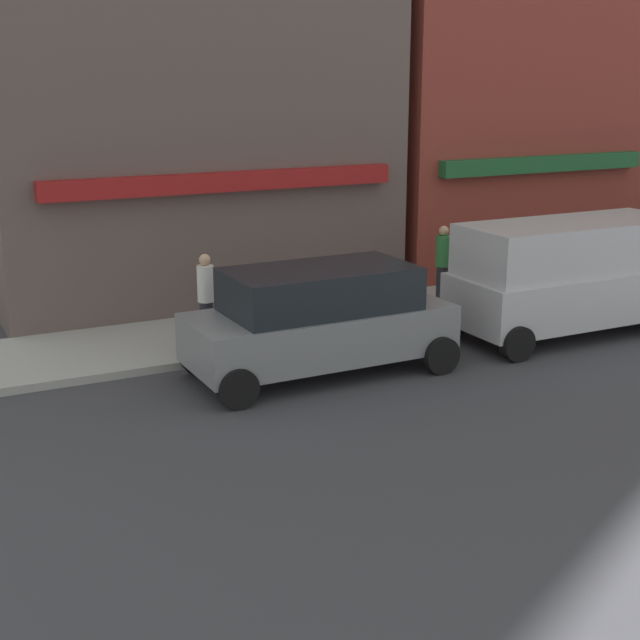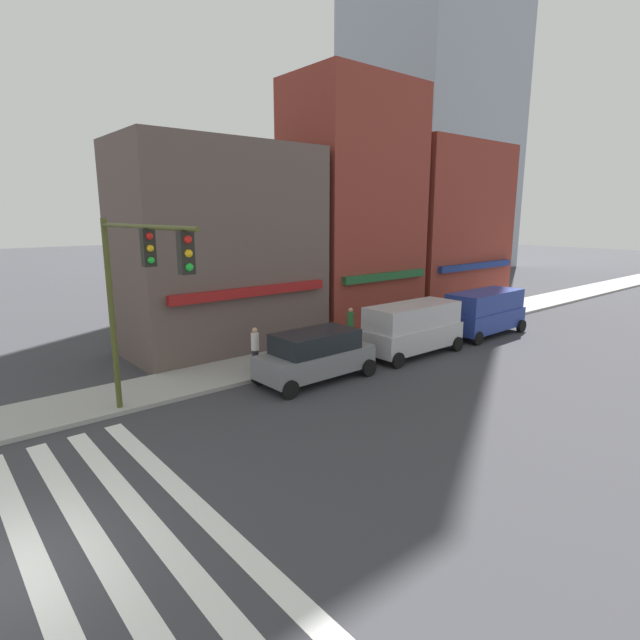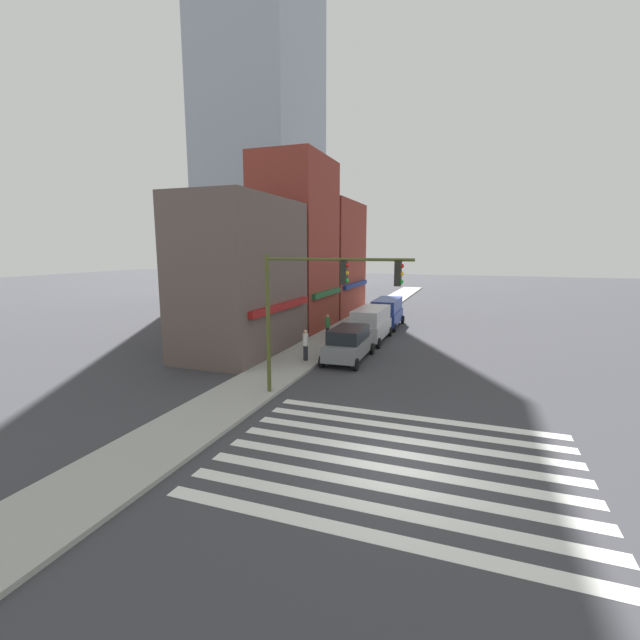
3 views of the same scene
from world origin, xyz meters
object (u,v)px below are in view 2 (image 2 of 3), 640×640
object	(u,v)px
traffic_signal	(135,280)
van_blue	(485,311)
van_silver	(412,327)
pedestrian_green_top	(350,325)
pedestrian_white_shirt	(255,348)
suv_grey	(316,355)

from	to	relation	value
traffic_signal	van_blue	size ratio (longest dim) A/B	1.25
traffic_signal	van_silver	size ratio (longest dim) A/B	1.26
traffic_signal	van_silver	xyz separation A→B (m)	(12.59, 0.62, -3.28)
van_silver	pedestrian_green_top	world-z (taller)	van_silver
van_silver	pedestrian_white_shirt	world-z (taller)	van_silver
pedestrian_green_top	suv_grey	bearing A→B (deg)	61.75
van_blue	pedestrian_white_shirt	xyz separation A→B (m)	(-12.95, 2.15, -0.21)
van_silver	van_blue	distance (m)	5.89
van_silver	van_blue	bearing A→B (deg)	-0.05
traffic_signal	pedestrian_white_shirt	xyz separation A→B (m)	(5.52, 2.77, -3.49)
suv_grey	van_silver	bearing A→B (deg)	-0.77
van_blue	pedestrian_white_shirt	bearing A→B (deg)	169.27
traffic_signal	suv_grey	size ratio (longest dim) A/B	1.33
van_blue	pedestrian_white_shirt	distance (m)	13.13
van_silver	suv_grey	bearing A→B (deg)	179.95
pedestrian_white_shirt	pedestrian_green_top	size ratio (longest dim) A/B	1.00
van_blue	pedestrian_green_top	size ratio (longest dim) A/B	2.85
suv_grey	van_blue	xyz separation A→B (m)	(11.60, -0.00, 0.25)
traffic_signal	van_blue	xyz separation A→B (m)	(18.47, 0.62, -3.28)
traffic_signal	pedestrian_white_shirt	world-z (taller)	traffic_signal
suv_grey	traffic_signal	bearing A→B (deg)	-175.62
van_blue	pedestrian_green_top	xyz separation A→B (m)	(-7.10, 2.82, -0.21)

